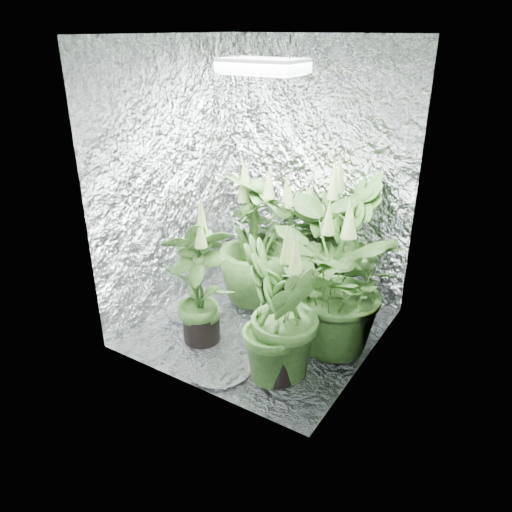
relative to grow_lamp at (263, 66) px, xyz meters
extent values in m
plane|color=silver|center=(0.00, 0.00, -1.83)|extent=(1.60, 1.60, 0.00)
cube|color=silver|center=(0.00, 0.80, -0.83)|extent=(1.60, 0.02, 2.00)
cube|color=silver|center=(0.00, -0.80, -0.83)|extent=(1.60, 0.02, 2.00)
cube|color=silver|center=(-0.80, 0.00, -0.83)|extent=(0.02, 1.60, 2.00)
cube|color=silver|center=(0.80, 0.00, -0.83)|extent=(0.02, 1.60, 2.00)
cube|color=silver|center=(0.00, 0.00, 0.17)|extent=(1.60, 1.60, 0.01)
cube|color=gray|center=(0.00, 0.00, 0.00)|extent=(0.50, 0.30, 0.08)
cube|color=white|center=(0.00, 0.00, -0.04)|extent=(0.46, 0.26, 0.01)
cylinder|color=black|center=(-0.18, 0.00, 0.11)|extent=(0.01, 0.01, 0.13)
cylinder|color=black|center=(0.18, 0.00, 0.11)|extent=(0.01, 0.01, 0.13)
cylinder|color=black|center=(-0.17, 0.62, -1.71)|extent=(0.25, 0.25, 0.23)
cylinder|color=#4F301C|center=(-0.17, 0.62, -1.61)|extent=(0.23, 0.23, 0.03)
imported|color=#213F15|center=(-0.17, 0.62, -1.36)|extent=(0.90, 0.90, 0.88)
cone|color=#6C914B|center=(-0.17, 0.62, -0.98)|extent=(0.08, 0.08, 0.23)
cylinder|color=black|center=(0.12, 0.64, -1.71)|extent=(0.26, 0.26, 0.23)
cylinder|color=#4F301C|center=(0.12, 0.64, -1.61)|extent=(0.24, 0.24, 0.03)
imported|color=#213F15|center=(0.12, 0.64, -1.37)|extent=(0.59, 0.59, 0.86)
cone|color=#6C914B|center=(0.12, 0.64, -0.99)|extent=(0.08, 0.08, 0.23)
cylinder|color=black|center=(0.37, 0.64, -1.70)|extent=(0.28, 0.28, 0.25)
cylinder|color=#4F301C|center=(0.37, 0.64, -1.59)|extent=(0.26, 0.26, 0.03)
imported|color=#213F15|center=(0.37, 0.64, -1.26)|extent=(0.71, 0.71, 1.07)
cone|color=#6C914B|center=(0.37, 0.64, -0.78)|extent=(0.09, 0.09, 0.25)
cylinder|color=black|center=(-0.25, 0.30, -1.69)|extent=(0.29, 0.29, 0.26)
cylinder|color=#4F301C|center=(-0.25, 0.30, -1.58)|extent=(0.27, 0.27, 0.03)
imported|color=#213F15|center=(-0.25, 0.30, -1.27)|extent=(0.83, 0.83, 1.05)
cone|color=#6C914B|center=(-0.25, 0.30, -0.81)|extent=(0.09, 0.09, 0.26)
cylinder|color=black|center=(0.54, -0.02, -1.71)|extent=(0.26, 0.26, 0.24)
cylinder|color=#4F301C|center=(0.54, -0.02, -1.61)|extent=(0.24, 0.24, 0.03)
imported|color=#213F15|center=(0.54, -0.02, -1.31)|extent=(1.03, 1.03, 0.98)
cone|color=#6C914B|center=(0.54, -0.02, -0.87)|extent=(0.08, 0.08, 0.24)
cylinder|color=black|center=(-0.28, -0.36, -1.71)|extent=(0.26, 0.26, 0.23)
cylinder|color=#4F301C|center=(-0.28, -0.36, -1.61)|extent=(0.24, 0.24, 0.03)
imported|color=#213F15|center=(-0.28, -0.36, -1.34)|extent=(0.68, 0.68, 0.91)
cone|color=#6C914B|center=(-0.28, -0.36, -0.94)|extent=(0.08, 0.08, 0.23)
cylinder|color=black|center=(0.42, -0.48, -1.71)|extent=(0.25, 0.25, 0.22)
cylinder|color=#4F301C|center=(0.42, -0.48, -1.62)|extent=(0.23, 0.23, 0.03)
imported|color=#213F15|center=(0.42, -0.48, -1.32)|extent=(0.60, 0.60, 0.95)
cone|color=#6C914B|center=(0.42, -0.48, -0.90)|extent=(0.08, 0.08, 0.22)
cylinder|color=black|center=(0.61, 0.37, -1.78)|extent=(0.16, 0.16, 0.09)
cylinder|color=black|center=(0.61, 0.37, -1.60)|extent=(0.13, 0.13, 0.11)
cylinder|color=#4C4C51|center=(0.55, 0.38, -1.60)|extent=(0.08, 0.33, 0.33)
torus|color=#4C4C51|center=(0.55, 0.38, -1.60)|extent=(0.08, 0.34, 0.35)
cube|color=white|center=(0.47, -0.51, -1.53)|extent=(0.05, 0.05, 0.08)
camera|label=1|loc=(1.65, -2.69, 0.22)|focal=35.00mm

